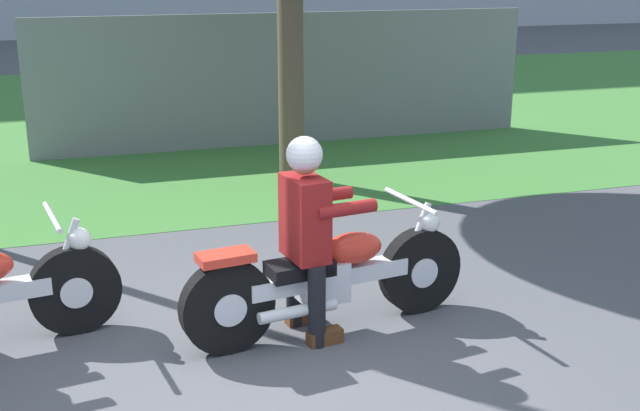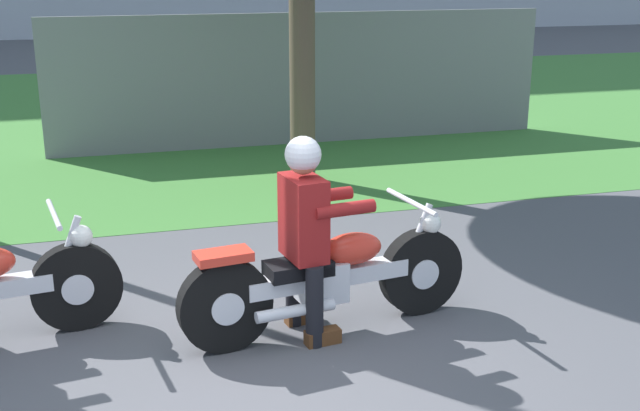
# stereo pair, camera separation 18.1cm
# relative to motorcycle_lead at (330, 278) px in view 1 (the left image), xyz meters

# --- Properties ---
(ground) EXTENTS (120.00, 120.00, 0.00)m
(ground) POSITION_rel_motorcycle_lead_xyz_m (-0.70, -0.83, -0.39)
(ground) COLOR #4C4C51
(grass_verge) EXTENTS (60.00, 12.00, 0.01)m
(grass_verge) POSITION_rel_motorcycle_lead_xyz_m (-0.70, 8.46, -0.38)
(grass_verge) COLOR #3D7533
(grass_verge) RESTS_ON ground
(motorcycle_lead) EXTENTS (2.11, 0.67, 0.87)m
(motorcycle_lead) POSITION_rel_motorcycle_lead_xyz_m (0.00, 0.00, 0.00)
(motorcycle_lead) COLOR black
(motorcycle_lead) RESTS_ON ground
(rider_lead) EXTENTS (0.59, 0.51, 1.40)m
(rider_lead) POSITION_rel_motorcycle_lead_xyz_m (-0.17, -0.02, 0.43)
(rider_lead) COLOR black
(rider_lead) RESTS_ON ground
(fence_segment) EXTENTS (7.00, 0.06, 1.80)m
(fence_segment) POSITION_rel_motorcycle_lead_xyz_m (1.40, 5.85, 0.51)
(fence_segment) COLOR slate
(fence_segment) RESTS_ON ground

